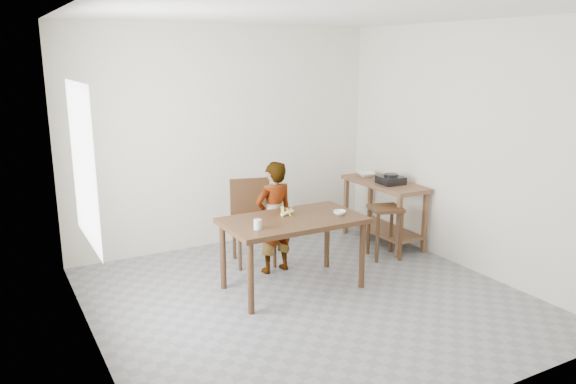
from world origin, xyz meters
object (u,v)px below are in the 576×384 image
dining_chair (254,223)px  stool (385,232)px  prep_counter (383,212)px  dining_table (293,253)px  child (274,217)px

dining_chair → stool: (1.43, -0.58, -0.17)m
dining_chair → stool: size_ratio=1.54×
prep_counter → dining_chair: 1.76m
dining_table → stool: (1.39, 0.26, -0.06)m
dining_table → stool: dining_table is taller
dining_table → dining_chair: 0.85m
dining_chair → prep_counter: bearing=9.9°
prep_counter → child: bearing=-173.3°
dining_table → stool: bearing=10.6°
child → dining_chair: bearing=-80.5°
dining_table → prep_counter: prep_counter is taller
prep_counter → stool: size_ratio=1.93×
stool → child: bearing=169.8°
prep_counter → dining_chair: dining_chair is taller
child → stool: 1.40m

